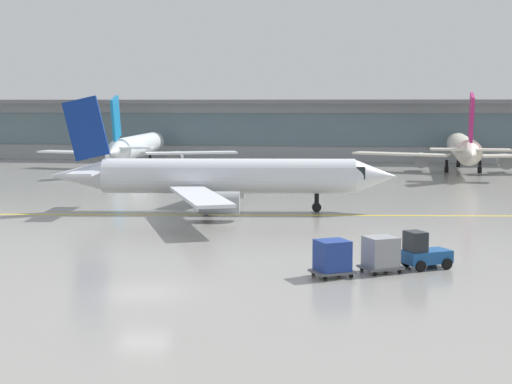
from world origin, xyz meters
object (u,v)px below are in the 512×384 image
gate_airplane_1 (138,147)px  baggage_tug (423,252)px  gate_airplane_2 (463,148)px  cargo_dolly_trailing (332,257)px  taxiing_regional_jet (224,177)px  cargo_dolly_lead (381,253)px

gate_airplane_1 → baggage_tug: 70.48m
gate_airplane_1 → gate_airplane_2: size_ratio=0.97×
gate_airplane_2 → cargo_dolly_trailing: (-14.93, -64.48, -2.05)m
gate_airplane_1 → gate_airplane_2: (44.31, 0.21, 0.09)m
gate_airplane_2 → gate_airplane_1: bearing=93.8°
taxiing_regional_jet → cargo_dolly_trailing: taxiing_regional_jet is taller
gate_airplane_2 → taxiing_regional_jet: 48.11m
gate_airplane_1 → gate_airplane_2: bearing=-93.3°
cargo_dolly_lead → cargo_dolly_trailing: same height
gate_airplane_1 → cargo_dolly_trailing: (29.38, -64.27, -1.96)m
baggage_tug → cargo_dolly_lead: (-2.36, -1.31, 0.16)m
baggage_tug → cargo_dolly_trailing: (-4.92, -2.74, 0.16)m
cargo_dolly_lead → cargo_dolly_trailing: (-2.56, -1.42, 0.00)m
gate_airplane_1 → cargo_dolly_lead: (31.94, -62.84, -1.96)m
taxiing_regional_jet → cargo_dolly_lead: (12.42, -21.83, -1.86)m
cargo_dolly_lead → baggage_tug: bearing=0.0°
gate_airplane_1 → baggage_tug: (34.30, -61.53, -2.12)m
baggage_tug → cargo_dolly_trailing: baggage_tug is taller
gate_airplane_2 → cargo_dolly_trailing: bearing=170.5°
baggage_tug → cargo_dolly_lead: 2.71m
taxiing_regional_jet → cargo_dolly_trailing: size_ratio=11.25×
gate_airplane_2 → cargo_dolly_trailing: size_ratio=11.96×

